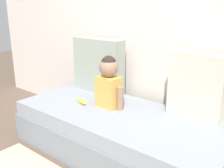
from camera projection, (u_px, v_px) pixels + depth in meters
name	position (u px, v px, depth m)	size (l,w,h in m)	color
ground_plane	(119.00, 153.00, 2.42)	(12.00, 12.00, 0.00)	brown
back_wall	(156.00, 15.00, 2.48)	(5.19, 0.10, 2.48)	silver
couch	(119.00, 134.00, 2.36)	(1.99, 0.88, 0.42)	gray
throw_pillow_left	(98.00, 65.00, 2.79)	(0.60, 0.16, 0.58)	#99A393
throw_pillow_right	(197.00, 86.00, 2.14)	(0.46, 0.16, 0.55)	beige
toddler	(109.00, 81.00, 2.37)	(0.32, 0.18, 0.48)	gold
banana	(81.00, 101.00, 2.51)	(0.17, 0.04, 0.04)	yellow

